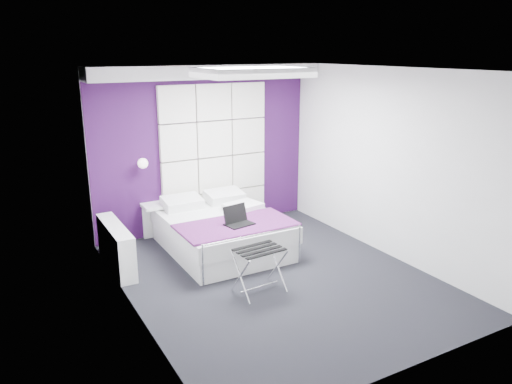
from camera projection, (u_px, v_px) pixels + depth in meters
floor at (276, 278)px, 6.39m from camera, size 4.40×4.40×0.00m
ceiling at (278, 69)px, 5.67m from camera, size 4.40×4.40×0.00m
wall_back at (204, 149)px, 7.87m from camera, size 3.60×0.00×3.60m
wall_left at (129, 201)px, 5.18m from camera, size 0.00×4.40×4.40m
wall_right at (388, 164)px, 6.87m from camera, size 0.00×4.40×4.40m
accent_wall at (204, 149)px, 7.87m from camera, size 3.58×0.02×2.58m
soffit at (209, 72)px, 7.33m from camera, size 3.58×0.50×0.20m
headboard at (215, 157)px, 7.93m from camera, size 1.80×0.08×2.30m
skylight at (253, 72)px, 6.19m from camera, size 1.36×0.86×0.12m
wall_lamp at (142, 163)px, 7.29m from camera, size 0.15×0.15×0.15m
radiator at (116, 247)px, 6.60m from camera, size 0.22×1.20×0.60m
bed at (222, 231)px, 7.21m from camera, size 1.58×1.90×0.67m
nightstand at (158, 205)px, 7.53m from camera, size 0.45×0.35×0.05m
luggage_rack at (259, 270)px, 5.96m from camera, size 0.56×0.41×0.55m
laptop at (238, 220)px, 6.75m from camera, size 0.37×0.26×0.26m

